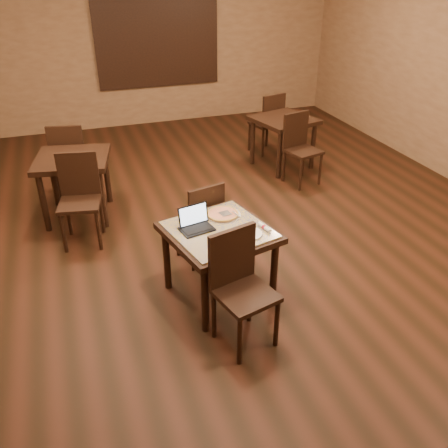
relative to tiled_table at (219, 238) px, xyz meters
name	(u,v)px	position (x,y,z in m)	size (l,w,h in m)	color
ground	(216,252)	(0.21, 0.75, -0.66)	(10.00, 10.00, 0.00)	black
wall_back	(131,46)	(0.21, 5.75, 0.84)	(8.00, 0.02, 3.00)	#8C6747
mural	(158,42)	(0.71, 5.71, 0.89)	(2.34, 0.05, 1.64)	#25628A
tiled_table	(219,238)	(0.00, 0.00, 0.00)	(1.10, 1.10, 0.76)	black
chair_main_near	(239,282)	(-0.02, -0.61, -0.07)	(0.55, 0.55, 1.05)	black
chair_main_far	(202,219)	(0.02, 0.62, -0.12)	(0.50, 0.50, 0.95)	black
laptop	(195,222)	(-0.20, 0.10, 0.16)	(0.34, 0.29, 0.21)	black
plate	(248,234)	(0.22, -0.18, 0.11)	(0.26, 0.26, 0.01)	white
pizza_slice	(248,232)	(0.22, -0.18, 0.13)	(0.18, 0.18, 0.02)	beige
pizza_pan	(223,215)	(0.12, 0.24, 0.11)	(0.36, 0.36, 0.01)	silver
pizza_whole	(223,214)	(0.12, 0.24, 0.12)	(0.31, 0.31, 0.02)	beige
spatula	(225,213)	(0.14, 0.22, 0.13)	(0.10, 0.25, 0.01)	silver
napkin_roll	(264,227)	(0.40, -0.14, 0.12)	(0.07, 0.18, 0.04)	white
other_table_a	(284,126)	(2.01, 2.83, 0.00)	(1.03, 1.03, 0.79)	black
other_table_a_chair_near	(300,144)	(1.99, 2.23, -0.08)	(0.54, 0.54, 1.02)	black
other_table_a_chair_far	(269,120)	(2.03, 3.43, -0.08)	(0.54, 0.54, 1.02)	black
other_table_b	(73,167)	(-1.18, 2.18, 0.02)	(1.03, 1.03, 0.82)	black
other_table_b_chair_near	(80,193)	(-1.17, 1.56, -0.06)	(0.54, 0.54, 1.06)	black
other_table_b_chair_far	(70,156)	(-1.20, 2.80, -0.06)	(0.54, 0.54, 1.06)	black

